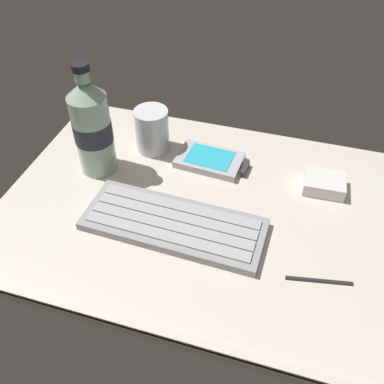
# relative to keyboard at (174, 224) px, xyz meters

# --- Properties ---
(ground_plane) EXTENTS (0.64, 0.48, 0.03)m
(ground_plane) POSITION_rel_keyboard_xyz_m (0.01, 0.05, -0.02)
(ground_plane) COLOR beige
(keyboard) EXTENTS (0.29, 0.12, 0.02)m
(keyboard) POSITION_rel_keyboard_xyz_m (0.00, 0.00, 0.00)
(keyboard) COLOR #93969B
(keyboard) RESTS_ON ground_plane
(handheld_device) EXTENTS (0.13, 0.08, 0.02)m
(handheld_device) POSITION_rel_keyboard_xyz_m (0.02, 0.17, -0.00)
(handheld_device) COLOR #B7BABF
(handheld_device) RESTS_ON ground_plane
(juice_cup) EXTENTS (0.06, 0.06, 0.09)m
(juice_cup) POSITION_rel_keyboard_xyz_m (-0.10, 0.18, 0.03)
(juice_cup) COLOR silver
(juice_cup) RESTS_ON ground_plane
(water_bottle) EXTENTS (0.07, 0.07, 0.21)m
(water_bottle) POSITION_rel_keyboard_xyz_m (-0.18, 0.10, 0.08)
(water_bottle) COLOR #9EC1A8
(water_bottle) RESTS_ON ground_plane
(charger_block) EXTENTS (0.07, 0.06, 0.02)m
(charger_block) POSITION_rel_keyboard_xyz_m (0.22, 0.16, 0.00)
(charger_block) COLOR white
(charger_block) RESTS_ON ground_plane
(stylus_pen) EXTENTS (0.09, 0.02, 0.01)m
(stylus_pen) POSITION_rel_keyboard_xyz_m (0.23, -0.04, -0.00)
(stylus_pen) COLOR #26262B
(stylus_pen) RESTS_ON ground_plane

